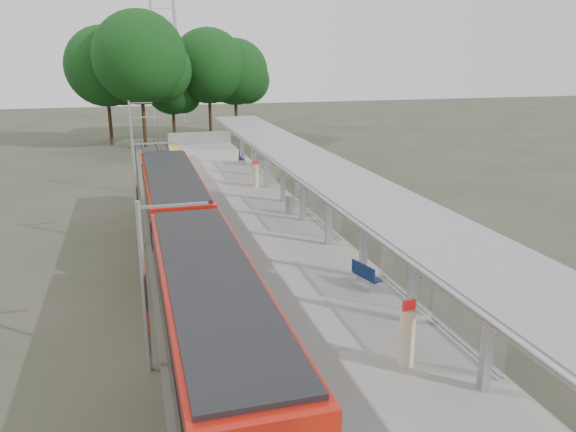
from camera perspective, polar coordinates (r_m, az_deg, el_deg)
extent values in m
cube|color=#59544C|center=(30.43, -11.45, -1.90)|extent=(3.00, 70.00, 0.24)
cube|color=gray|center=(30.92, -3.17, -0.57)|extent=(6.00, 50.00, 1.00)
cube|color=yellow|center=(30.35, -7.88, -0.01)|extent=(0.60, 50.00, 0.02)
cube|color=#9EA0A5|center=(54.80, -8.94, 7.83)|extent=(6.00, 0.10, 1.20)
cube|color=black|center=(17.08, -7.51, -14.83)|extent=(2.50, 13.50, 0.70)
cube|color=#AE170C|center=(16.31, -7.72, -10.01)|extent=(2.65, 13.50, 2.50)
cube|color=black|center=(16.29, -7.73, -9.85)|extent=(2.72, 12.96, 1.20)
cube|color=black|center=(15.78, -7.90, -5.77)|extent=(2.40, 12.82, 0.15)
cube|color=#0D8384|center=(16.59, -2.98, -9.99)|extent=(0.04, 1.30, 2.00)
cube|color=black|center=(30.00, -11.47, -1.10)|extent=(2.50, 13.50, 0.70)
cube|color=#AE170C|center=(29.58, -11.64, 1.86)|extent=(2.65, 13.50, 2.50)
cube|color=black|center=(29.56, -11.64, 1.95)|extent=(2.72, 12.96, 1.20)
cube|color=black|center=(29.29, -11.78, 4.32)|extent=(2.40, 12.82, 0.15)
cube|color=#0D8384|center=(29.73, -9.01, 1.77)|extent=(0.04, 1.30, 2.00)
cylinder|color=black|center=(25.64, -10.57, -4.78)|extent=(2.20, 0.70, 0.70)
cube|color=black|center=(22.90, -10.23, -2.95)|extent=(2.30, 0.80, 2.40)
cube|color=#9EA0A5|center=(15.27, 19.78, -10.71)|extent=(0.25, 0.25, 3.50)
cube|color=#9EA0A5|center=(18.34, 12.65, -5.51)|extent=(0.25, 0.25, 3.50)
cube|color=#9EA0A5|center=(21.72, 7.72, -1.81)|extent=(0.25, 0.25, 3.50)
cube|color=#9EA0A5|center=(25.28, 4.17, 0.89)|extent=(0.25, 0.25, 3.50)
cube|color=#9EA0A5|center=(28.96, 1.50, 2.90)|extent=(0.25, 0.25, 3.50)
cube|color=#9EA0A5|center=(32.71, -0.56, 4.46)|extent=(0.25, 0.25, 3.50)
cube|color=#9EA0A5|center=(36.51, -2.21, 5.69)|extent=(0.25, 0.25, 3.50)
cube|color=#9EA0A5|center=(40.36, -3.55, 6.68)|extent=(0.25, 0.25, 3.50)
cube|color=#9EA0A5|center=(44.23, -4.66, 7.50)|extent=(0.25, 0.25, 3.50)
cube|color=gray|center=(26.59, 1.98, 5.73)|extent=(3.20, 38.00, 0.16)
cylinder|color=#9EA0A5|center=(26.19, -1.27, 5.39)|extent=(0.24, 38.00, 0.24)
cube|color=silver|center=(17.34, 17.73, -9.21)|extent=(0.05, 3.70, 2.20)
cube|color=silver|center=(20.49, 11.67, -4.76)|extent=(0.05, 3.70, 2.20)
cube|color=silver|center=(27.47, 4.12, 0.95)|extent=(0.05, 3.70, 2.20)
cube|color=silver|center=(31.14, 1.64, 2.82)|extent=(0.05, 3.70, 2.20)
cube|color=silver|center=(38.69, -1.88, 5.46)|extent=(0.05, 3.70, 2.20)
cube|color=silver|center=(42.52, -3.18, 6.43)|extent=(0.05, 3.70, 2.20)
cylinder|color=#382316|center=(63.00, -17.63, 9.36)|extent=(0.36, 0.36, 5.41)
sphere|color=#154A15|center=(62.66, -18.07, 14.27)|extent=(8.22, 8.22, 8.22)
cylinder|color=#382316|center=(59.14, -14.43, 9.50)|extent=(0.36, 0.36, 6.01)
sphere|color=#154A15|center=(58.79, -14.85, 15.31)|extent=(9.13, 9.13, 9.13)
cylinder|color=#382316|center=(64.98, -11.52, 9.27)|extent=(0.36, 0.36, 3.82)
sphere|color=#154A15|center=(64.65, -11.71, 12.63)|extent=(5.80, 5.80, 5.80)
cylinder|color=#382316|center=(64.73, -7.90, 10.11)|extent=(0.36, 0.36, 5.38)
sphere|color=#154A15|center=(64.40, -8.10, 14.88)|extent=(8.18, 8.18, 8.18)
cylinder|color=#382316|center=(66.66, -5.29, 10.16)|extent=(0.36, 0.36, 4.91)
sphere|color=#154A15|center=(66.33, -5.41, 14.38)|extent=(7.46, 7.46, 7.46)
cylinder|color=#9EA0A5|center=(17.28, -14.41, -7.20)|extent=(0.16, 0.16, 5.40)
cube|color=#9EA0A5|center=(16.50, -11.55, 1.07)|extent=(2.00, 0.08, 0.08)
cylinder|color=#9EA0A5|center=(28.72, -15.16, 2.12)|extent=(0.16, 0.16, 5.40)
cube|color=#9EA0A5|center=(28.25, -13.49, 7.19)|extent=(2.00, 0.08, 0.08)
cylinder|color=#9EA0A5|center=(40.48, -15.48, 6.08)|extent=(0.16, 0.16, 5.40)
cube|color=#9EA0A5|center=(40.15, -14.30, 9.70)|extent=(2.00, 0.08, 0.08)
cylinder|color=#9EA0A5|center=(52.35, -15.66, 8.26)|extent=(0.16, 0.16, 5.40)
cube|color=#9EA0A5|center=(52.10, -14.75, 11.06)|extent=(2.00, 0.08, 0.08)
cube|color=navy|center=(21.27, 8.05, -6.10)|extent=(0.73, 1.38, 0.05)
cube|color=navy|center=(21.10, 7.64, -5.49)|extent=(0.40, 1.29, 0.49)
cube|color=#9EA0A5|center=(20.90, 8.61, -7.14)|extent=(0.36, 0.14, 0.39)
cube|color=#9EA0A5|center=(21.80, 7.47, -6.09)|extent=(0.36, 0.14, 0.39)
cube|color=navy|center=(44.68, -4.70, 5.88)|extent=(0.75, 1.52, 0.06)
cube|color=navy|center=(44.60, -4.96, 6.24)|extent=(0.38, 1.44, 0.54)
cube|color=#9EA0A5|center=(44.16, -4.55, 5.47)|extent=(0.39, 0.14, 0.43)
cube|color=#9EA0A5|center=(45.29, -4.84, 5.73)|extent=(0.39, 0.14, 0.43)
cylinder|color=beige|center=(16.24, 11.98, -12.01)|extent=(0.44, 0.44, 1.66)
cube|color=red|center=(15.80, 12.19, -8.83)|extent=(0.39, 0.08, 0.28)
cylinder|color=beige|center=(36.60, -3.31, 4.09)|extent=(0.40, 0.40, 1.48)
cube|color=red|center=(36.42, -3.34, 5.46)|extent=(0.35, 0.14, 0.25)
cylinder|color=#9EA0A5|center=(30.43, 0.19, 1.16)|extent=(0.60, 0.60, 1.02)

